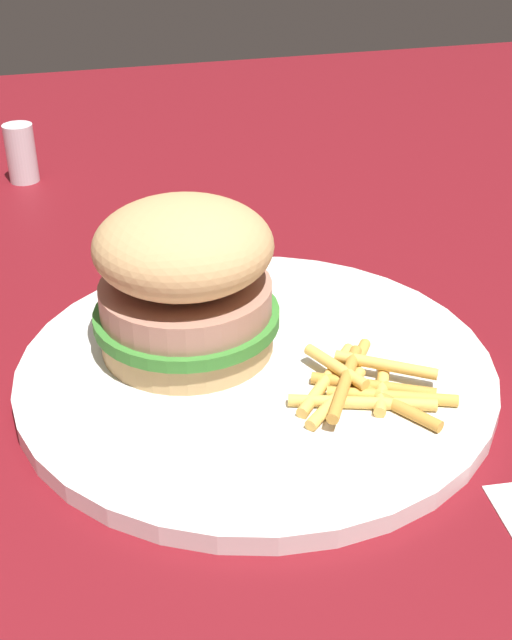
% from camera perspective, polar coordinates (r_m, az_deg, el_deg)
% --- Properties ---
extents(ground_plane, '(1.60, 1.60, 0.00)m').
position_cam_1_polar(ground_plane, '(0.51, 2.08, -4.29)').
color(ground_plane, maroon).
extents(plate, '(0.29, 0.29, 0.01)m').
position_cam_1_polar(plate, '(0.51, -0.00, -3.51)').
color(plate, white).
rests_on(plate, ground_plane).
extents(sandwich, '(0.11, 0.11, 0.10)m').
position_cam_1_polar(sandwich, '(0.49, -4.94, 2.84)').
color(sandwich, tan).
rests_on(sandwich, plate).
extents(fries_pile, '(0.09, 0.09, 0.01)m').
position_cam_1_polar(fries_pile, '(0.48, 7.29, -4.55)').
color(fries_pile, '#E5B251').
rests_on(fries_pile, plate).
extents(salt_shaker, '(0.03, 0.03, 0.06)m').
position_cam_1_polar(salt_shaker, '(0.82, -15.94, 11.03)').
color(salt_shaker, white).
rests_on(salt_shaker, ground_plane).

